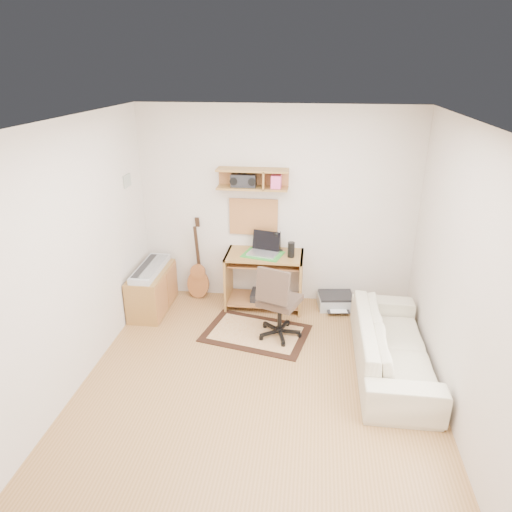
# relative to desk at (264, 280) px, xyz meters

# --- Properties ---
(floor) EXTENTS (3.60, 4.00, 0.01)m
(floor) POSITION_rel_desk_xyz_m (0.12, -1.73, -0.38)
(floor) COLOR #A47644
(floor) RESTS_ON ground
(ceiling) EXTENTS (3.60, 4.00, 0.01)m
(ceiling) POSITION_rel_desk_xyz_m (0.12, -1.73, 2.23)
(ceiling) COLOR white
(ceiling) RESTS_ON ground
(back_wall) EXTENTS (3.60, 0.01, 2.60)m
(back_wall) POSITION_rel_desk_xyz_m (0.12, 0.28, 0.93)
(back_wall) COLOR beige
(back_wall) RESTS_ON ground
(left_wall) EXTENTS (0.01, 4.00, 2.60)m
(left_wall) POSITION_rel_desk_xyz_m (-1.68, -1.73, 0.93)
(left_wall) COLOR beige
(left_wall) RESTS_ON ground
(right_wall) EXTENTS (0.01, 4.00, 2.60)m
(right_wall) POSITION_rel_desk_xyz_m (1.93, -1.73, 0.93)
(right_wall) COLOR beige
(right_wall) RESTS_ON ground
(wall_shelf) EXTENTS (0.90, 0.25, 0.26)m
(wall_shelf) POSITION_rel_desk_xyz_m (-0.18, 0.15, 1.32)
(wall_shelf) COLOR olive
(wall_shelf) RESTS_ON back_wall
(cork_board) EXTENTS (0.64, 0.03, 0.49)m
(cork_board) POSITION_rel_desk_xyz_m (-0.18, 0.25, 0.79)
(cork_board) COLOR tan
(cork_board) RESTS_ON back_wall
(wall_photo) EXTENTS (0.02, 0.20, 0.15)m
(wall_photo) POSITION_rel_desk_xyz_m (-1.66, -0.23, 1.34)
(wall_photo) COLOR #4C8CBF
(wall_photo) RESTS_ON left_wall
(desk) EXTENTS (1.00, 0.55, 0.75)m
(desk) POSITION_rel_desk_xyz_m (0.00, 0.00, 0.00)
(desk) COLOR olive
(desk) RESTS_ON floor
(laptop) EXTENTS (0.45, 0.45, 0.28)m
(laptop) POSITION_rel_desk_xyz_m (-0.02, -0.02, 0.52)
(laptop) COLOR silver
(laptop) RESTS_ON desk
(speaker) EXTENTS (0.09, 0.09, 0.20)m
(speaker) POSITION_rel_desk_xyz_m (0.35, -0.05, 0.47)
(speaker) COLOR black
(speaker) RESTS_ON desk
(desk_lamp) EXTENTS (0.09, 0.09, 0.28)m
(desk_lamp) POSITION_rel_desk_xyz_m (0.19, 0.14, 0.51)
(desk_lamp) COLOR black
(desk_lamp) RESTS_ON desk
(pencil_cup) EXTENTS (0.07, 0.07, 0.09)m
(pencil_cup) POSITION_rel_desk_xyz_m (0.33, 0.10, 0.42)
(pencil_cup) COLOR #2D5287
(pencil_cup) RESTS_ON desk
(boombox) EXTENTS (0.31, 0.14, 0.16)m
(boombox) POSITION_rel_desk_xyz_m (-0.29, 0.15, 1.30)
(boombox) COLOR black
(boombox) RESTS_ON wall_shelf
(rug) EXTENTS (1.36, 1.06, 0.02)m
(rug) POSITION_rel_desk_xyz_m (-0.02, -0.73, -0.37)
(rug) COLOR beige
(rug) RESTS_ON floor
(task_chair) EXTENTS (0.63, 0.63, 0.96)m
(task_chair) POSITION_rel_desk_xyz_m (0.26, -0.74, 0.10)
(task_chair) COLOR #3C2D23
(task_chair) RESTS_ON floor
(cabinet) EXTENTS (0.40, 0.90, 0.55)m
(cabinet) POSITION_rel_desk_xyz_m (-1.46, -0.28, -0.10)
(cabinet) COLOR olive
(cabinet) RESTS_ON floor
(music_keyboard) EXTENTS (0.27, 0.87, 0.08)m
(music_keyboard) POSITION_rel_desk_xyz_m (-1.46, -0.28, 0.21)
(music_keyboard) COLOR #B2B5BA
(music_keyboard) RESTS_ON cabinet
(guitar) EXTENTS (0.31, 0.20, 1.14)m
(guitar) POSITION_rel_desk_xyz_m (-0.94, 0.13, 0.20)
(guitar) COLOR #A25E31
(guitar) RESTS_ON floor
(waste_basket) EXTENTS (0.30, 0.30, 0.32)m
(waste_basket) POSITION_rel_desk_xyz_m (-1.53, -0.53, -0.22)
(waste_basket) COLOR white
(waste_basket) RESTS_ON floor
(printer) EXTENTS (0.51, 0.42, 0.17)m
(printer) POSITION_rel_desk_xyz_m (0.96, 0.08, -0.29)
(printer) COLOR #A5A8AA
(printer) RESTS_ON floor
(sofa) EXTENTS (0.55, 1.90, 0.74)m
(sofa) POSITION_rel_desk_xyz_m (1.50, -1.21, -0.00)
(sofa) COLOR beige
(sofa) RESTS_ON floor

